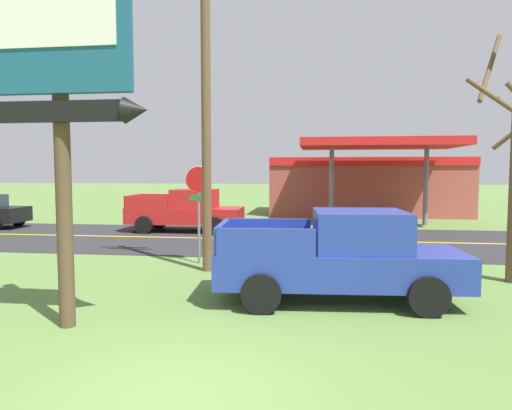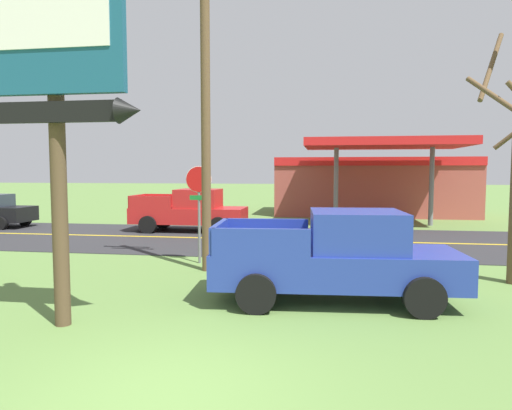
% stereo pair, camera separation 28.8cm
% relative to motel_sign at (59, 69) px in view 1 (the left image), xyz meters
% --- Properties ---
extents(ground_plane, '(180.00, 180.00, 0.00)m').
position_rel_motel_sign_xyz_m(ground_plane, '(2.63, -2.13, -4.54)').
color(ground_plane, '#5B7F3D').
extents(road_asphalt, '(140.00, 8.00, 0.02)m').
position_rel_motel_sign_xyz_m(road_asphalt, '(2.63, 10.87, -4.53)').
color(road_asphalt, '#2B2B2D').
rests_on(road_asphalt, ground).
extents(road_centre_line, '(126.00, 0.20, 0.01)m').
position_rel_motel_sign_xyz_m(road_centre_line, '(2.63, 10.87, -4.52)').
color(road_centre_line, gold).
rests_on(road_centre_line, road_asphalt).
extents(motel_sign, '(3.03, 0.54, 6.65)m').
position_rel_motel_sign_xyz_m(motel_sign, '(0.00, 0.00, 0.00)').
color(motel_sign, brown).
rests_on(motel_sign, ground).
extents(stop_sign, '(0.80, 0.08, 2.95)m').
position_rel_motel_sign_xyz_m(stop_sign, '(0.88, 5.92, -2.52)').
color(stop_sign, slate).
rests_on(stop_sign, ground).
extents(utility_pole, '(1.74, 0.26, 9.10)m').
position_rel_motel_sign_xyz_m(utility_pole, '(1.37, 4.95, 0.29)').
color(utility_pole, brown).
rests_on(utility_pole, ground).
extents(gas_station, '(12.00, 11.50, 4.40)m').
position_rel_motel_sign_xyz_m(gas_station, '(7.60, 22.60, -2.60)').
color(gas_station, '#A84C42').
rests_on(gas_station, ground).
extents(pickup_blue_parked_on_lawn, '(5.32, 2.50, 1.96)m').
position_rel_motel_sign_xyz_m(pickup_blue_parked_on_lawn, '(4.94, 2.42, -3.58)').
color(pickup_blue_parked_on_lawn, '#233893').
rests_on(pickup_blue_parked_on_lawn, ground).
extents(pickup_red_on_road, '(5.20, 2.24, 1.96)m').
position_rel_motel_sign_xyz_m(pickup_red_on_road, '(-1.49, 12.87, -3.58)').
color(pickup_red_on_road, red).
rests_on(pickup_red_on_road, ground).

